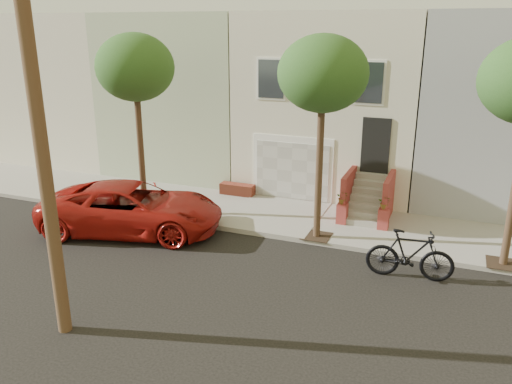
% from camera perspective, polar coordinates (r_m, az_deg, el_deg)
% --- Properties ---
extents(ground, '(90.00, 90.00, 0.00)m').
position_cam_1_polar(ground, '(13.77, -1.72, -10.80)').
color(ground, black).
rests_on(ground, ground).
extents(sidewalk, '(40.00, 3.70, 0.15)m').
position_cam_1_polar(sidewalk, '(18.32, 4.90, -3.03)').
color(sidewalk, gray).
rests_on(sidewalk, ground).
extents(house_row, '(33.10, 11.70, 7.00)m').
position_cam_1_polar(house_row, '(22.96, 9.45, 10.30)').
color(house_row, beige).
rests_on(house_row, sidewalk).
extents(tree_left, '(2.70, 2.57, 6.30)m').
position_cam_1_polar(tree_left, '(18.23, -13.31, 13.22)').
color(tree_left, '#2D2116').
rests_on(tree_left, sidewalk).
extents(tree_mid, '(2.70, 2.57, 6.30)m').
position_cam_1_polar(tree_mid, '(15.50, 7.45, 12.77)').
color(tree_mid, '#2D2116').
rests_on(tree_mid, sidewalk).
extents(pickup_truck, '(6.49, 4.19, 1.66)m').
position_cam_1_polar(pickup_truck, '(17.60, -13.61, -1.75)').
color(pickup_truck, maroon).
rests_on(pickup_truck, ground).
extents(motorcycle, '(2.40, 0.88, 1.41)m').
position_cam_1_polar(motorcycle, '(14.64, 16.76, -6.70)').
color(motorcycle, black).
rests_on(motorcycle, ground).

